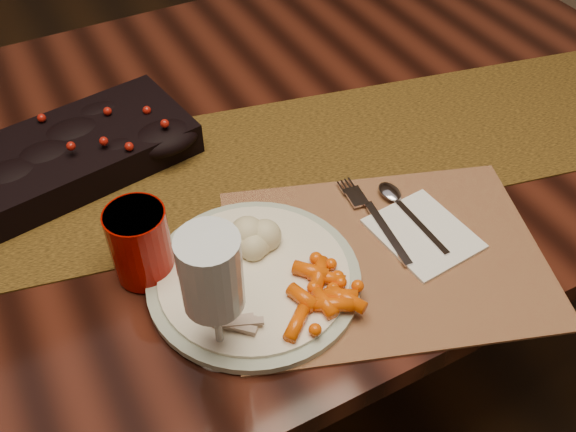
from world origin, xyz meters
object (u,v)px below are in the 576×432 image
napkin (423,234)px  wine_glass (214,299)px  turkey_shreds (241,318)px  red_cup (140,243)px  placemat_main (385,256)px  dinner_plate (254,277)px  dining_table (227,288)px  mashed_potatoes (258,239)px  centerpiece (75,148)px  baby_carrots (316,290)px

napkin → wine_glass: 0.35m
turkey_shreds → wine_glass: (-0.03, -0.01, 0.07)m
red_cup → napkin: bearing=-18.2°
napkin → wine_glass: (-0.34, -0.04, 0.09)m
placemat_main → dinner_plate: (-0.18, 0.04, 0.01)m
dining_table → mashed_potatoes: (-0.04, -0.26, 0.42)m
turkey_shreds → red_cup: (-0.07, 0.15, 0.03)m
turkey_shreds → napkin: turkey_shreds is taller
dinner_plate → red_cup: (-0.12, 0.09, 0.05)m
placemat_main → napkin: (0.07, 0.01, 0.00)m
napkin → placemat_main: bearing=-179.3°
dining_table → red_cup: size_ratio=16.32×
turkey_shreds → dining_table: bearing=72.9°
placemat_main → mashed_potatoes: (-0.16, 0.08, 0.04)m
dining_table → placemat_main: placemat_main is taller
napkin → centerpiece: bearing=130.8°
red_cup → centerpiece: bearing=94.6°
dinner_plate → placemat_main: bearing=-13.5°
placemat_main → baby_carrots: bearing=-149.3°
centerpiece → baby_carrots: 0.46m
baby_carrots → wine_glass: bearing=-178.5°
red_cup → turkey_shreds: bearing=-63.5°
baby_carrots → wine_glass: size_ratio=0.57×
placemat_main → dinner_plate: bearing=-174.3°
dinner_plate → mashed_potatoes: (0.02, 0.04, 0.03)m
dinner_plate → wine_glass: (-0.08, -0.07, 0.09)m
napkin → wine_glass: wine_glass is taller
placemat_main → napkin: 0.07m
baby_carrots → napkin: baby_carrots is taller
wine_glass → napkin: bearing=6.2°
turkey_shreds → napkin: bearing=4.9°
napkin → red_cup: (-0.38, 0.12, 0.05)m
baby_carrots → turkey_shreds: size_ratio=1.54×
dining_table → turkey_shreds: size_ratio=24.54×
placemat_main → baby_carrots: size_ratio=3.89×
centerpiece → wine_glass: (0.06, -0.42, 0.06)m
turkey_shreds → red_cup: 0.17m
placemat_main → wine_glass: size_ratio=2.22×
dinner_plate → mashed_potatoes: mashed_potatoes is taller
dining_table → centerpiece: centerpiece is taller
dining_table → turkey_shreds: turkey_shreds is taller
dinner_plate → napkin: 0.26m
wine_glass → centerpiece: bearing=98.3°
napkin → red_cup: bearing=156.8°
red_cup → wine_glass: (0.04, -0.16, 0.04)m
centerpiece → napkin: centerpiece is taller
turkey_shreds → napkin: size_ratio=0.52×
dining_table → dinner_plate: dinner_plate is taller
turkey_shreds → dinner_plate: bearing=52.6°
dinner_plate → wine_glass: wine_glass is taller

